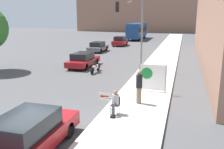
{
  "coord_description": "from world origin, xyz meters",
  "views": [
    {
      "loc": [
        5.82,
        -8.64,
        4.87
      ],
      "look_at": [
        1.45,
        6.43,
        1.16
      ],
      "focal_mm": 40.0,
      "sensor_mm": 36.0,
      "label": 1
    }
  ],
  "objects_px": {
    "protest_banner": "(152,77)",
    "car_on_road_distant": "(120,41)",
    "jogger_on_sidewalk": "(139,87)",
    "car_on_road_nearest": "(83,60)",
    "car_on_road_midblock": "(98,47)",
    "seated_protester": "(114,102)",
    "traffic_light_pole": "(133,23)",
    "city_bus_on_road": "(137,30)",
    "motorcycle_on_road": "(95,67)",
    "parked_car_curbside": "(28,134)"
  },
  "relations": [
    {
      "from": "traffic_light_pole",
      "to": "motorcycle_on_road",
      "type": "distance_m",
      "value": 5.03
    },
    {
      "from": "seated_protester",
      "to": "parked_car_curbside",
      "type": "relative_size",
      "value": 0.26
    },
    {
      "from": "city_bus_on_road",
      "to": "motorcycle_on_road",
      "type": "xyz_separation_m",
      "value": [
        2.38,
        -32.4,
        -1.39
      ]
    },
    {
      "from": "protest_banner",
      "to": "parked_car_curbside",
      "type": "bearing_deg",
      "value": -111.71
    },
    {
      "from": "car_on_road_midblock",
      "to": "seated_protester",
      "type": "bearing_deg",
      "value": -68.64
    },
    {
      "from": "protest_banner",
      "to": "city_bus_on_road",
      "type": "bearing_deg",
      "value": 102.06
    },
    {
      "from": "parked_car_curbside",
      "to": "car_on_road_midblock",
      "type": "height_order",
      "value": "parked_car_curbside"
    },
    {
      "from": "protest_banner",
      "to": "parked_car_curbside",
      "type": "xyz_separation_m",
      "value": [
        -3.34,
        -8.39,
        -0.32
      ]
    },
    {
      "from": "traffic_light_pole",
      "to": "parked_car_curbside",
      "type": "bearing_deg",
      "value": -93.0
    },
    {
      "from": "protest_banner",
      "to": "motorcycle_on_road",
      "type": "xyz_separation_m",
      "value": [
        -5.55,
        4.73,
        -0.55
      ]
    },
    {
      "from": "parked_car_curbside",
      "to": "city_bus_on_road",
      "type": "bearing_deg",
      "value": 95.76
    },
    {
      "from": "car_on_road_nearest",
      "to": "protest_banner",
      "type": "bearing_deg",
      "value": -41.71
    },
    {
      "from": "jogger_on_sidewalk",
      "to": "car_on_road_distant",
      "type": "distance_m",
      "value": 28.39
    },
    {
      "from": "traffic_light_pole",
      "to": "car_on_road_nearest",
      "type": "bearing_deg",
      "value": 176.0
    },
    {
      "from": "car_on_road_midblock",
      "to": "city_bus_on_road",
      "type": "bearing_deg",
      "value": 85.23
    },
    {
      "from": "car_on_road_distant",
      "to": "city_bus_on_road",
      "type": "height_order",
      "value": "city_bus_on_road"
    },
    {
      "from": "seated_protester",
      "to": "car_on_road_nearest",
      "type": "relative_size",
      "value": 0.27
    },
    {
      "from": "traffic_light_pole",
      "to": "city_bus_on_road",
      "type": "distance_m",
      "value": 31.33
    },
    {
      "from": "car_on_road_midblock",
      "to": "traffic_light_pole",
      "type": "bearing_deg",
      "value": -56.52
    },
    {
      "from": "seated_protester",
      "to": "car_on_road_midblock",
      "type": "bearing_deg",
      "value": 110.43
    },
    {
      "from": "parked_car_curbside",
      "to": "car_on_road_distant",
      "type": "xyz_separation_m",
      "value": [
        -5.12,
        33.17,
        0.01
      ]
    },
    {
      "from": "car_on_road_midblock",
      "to": "car_on_road_distant",
      "type": "relative_size",
      "value": 1.02
    },
    {
      "from": "parked_car_curbside",
      "to": "car_on_road_midblock",
      "type": "bearing_deg",
      "value": 103.89
    },
    {
      "from": "seated_protester",
      "to": "jogger_on_sidewalk",
      "type": "distance_m",
      "value": 2.12
    },
    {
      "from": "parked_car_curbside",
      "to": "motorcycle_on_road",
      "type": "distance_m",
      "value": 13.3
    },
    {
      "from": "seated_protester",
      "to": "parked_car_curbside",
      "type": "bearing_deg",
      "value": -118.2
    },
    {
      "from": "jogger_on_sidewalk",
      "to": "parked_car_curbside",
      "type": "distance_m",
      "value": 6.64
    },
    {
      "from": "seated_protester",
      "to": "protest_banner",
      "type": "height_order",
      "value": "protest_banner"
    },
    {
      "from": "seated_protester",
      "to": "car_on_road_distant",
      "type": "relative_size",
      "value": 0.3
    },
    {
      "from": "car_on_road_midblock",
      "to": "motorcycle_on_road",
      "type": "bearing_deg",
      "value": -71.69
    },
    {
      "from": "motorcycle_on_road",
      "to": "traffic_light_pole",
      "type": "bearing_deg",
      "value": 28.38
    },
    {
      "from": "car_on_road_nearest",
      "to": "motorcycle_on_road",
      "type": "height_order",
      "value": "car_on_road_nearest"
    },
    {
      "from": "protest_banner",
      "to": "car_on_road_distant",
      "type": "distance_m",
      "value": 26.19
    },
    {
      "from": "jogger_on_sidewalk",
      "to": "traffic_light_pole",
      "type": "relative_size",
      "value": 0.3
    },
    {
      "from": "jogger_on_sidewalk",
      "to": "car_on_road_nearest",
      "type": "xyz_separation_m",
      "value": [
        -7.09,
        9.13,
        -0.39
      ]
    },
    {
      "from": "traffic_light_pole",
      "to": "car_on_road_midblock",
      "type": "relative_size",
      "value": 1.46
    },
    {
      "from": "traffic_light_pole",
      "to": "car_on_road_distant",
      "type": "relative_size",
      "value": 1.5
    },
    {
      "from": "car_on_road_nearest",
      "to": "car_on_road_midblock",
      "type": "height_order",
      "value": "car_on_road_nearest"
    },
    {
      "from": "seated_protester",
      "to": "traffic_light_pole",
      "type": "bearing_deg",
      "value": 96.03
    },
    {
      "from": "jogger_on_sidewalk",
      "to": "parked_car_curbside",
      "type": "bearing_deg",
      "value": 50.11
    },
    {
      "from": "car_on_road_nearest",
      "to": "car_on_road_distant",
      "type": "xyz_separation_m",
      "value": [
        -0.96,
        18.1,
        0.05
      ]
    },
    {
      "from": "seated_protester",
      "to": "city_bus_on_road",
      "type": "bearing_deg",
      "value": 98.21
    },
    {
      "from": "protest_banner",
      "to": "parked_car_curbside",
      "type": "relative_size",
      "value": 0.37
    },
    {
      "from": "city_bus_on_road",
      "to": "motorcycle_on_road",
      "type": "distance_m",
      "value": 32.51
    },
    {
      "from": "car_on_road_nearest",
      "to": "seated_protester",
      "type": "bearing_deg",
      "value": -60.55
    },
    {
      "from": "seated_protester",
      "to": "city_bus_on_road",
      "type": "relative_size",
      "value": 0.11
    },
    {
      "from": "car_on_road_midblock",
      "to": "motorcycle_on_road",
      "type": "relative_size",
      "value": 1.96
    },
    {
      "from": "car_on_road_midblock",
      "to": "city_bus_on_road",
      "type": "height_order",
      "value": "city_bus_on_road"
    },
    {
      "from": "car_on_road_distant",
      "to": "seated_protester",
      "type": "bearing_deg",
      "value": -76.13
    },
    {
      "from": "seated_protester",
      "to": "motorcycle_on_road",
      "type": "bearing_deg",
      "value": 114.35
    }
  ]
}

